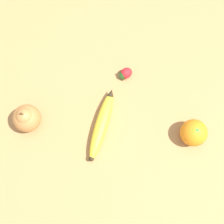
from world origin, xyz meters
name	(u,v)px	position (x,y,z in m)	size (l,w,h in m)	color
ground_plane	(111,162)	(0.00, 0.00, 0.00)	(3.00, 3.00, 0.00)	#A87A47
banana	(102,124)	(-0.10, 0.04, 0.02)	(0.16, 0.20, 0.04)	yellow
orange	(194,133)	(0.08, 0.24, 0.04)	(0.08, 0.08, 0.08)	orange
pear	(26,118)	(-0.25, -0.12, 0.05)	(0.08, 0.08, 0.10)	#B2753D
strawberry	(125,74)	(-0.19, 0.20, 0.02)	(0.03, 0.05, 0.03)	red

